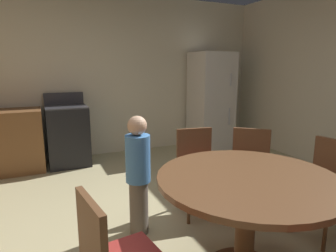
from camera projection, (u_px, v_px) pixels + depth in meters
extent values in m
plane|color=tan|center=(178.00, 245.00, 2.48)|extent=(14.00, 14.00, 0.00)
cube|color=beige|center=(100.00, 76.00, 4.90)|extent=(6.12, 0.12, 2.70)
cube|color=black|center=(68.00, 136.00, 4.47)|extent=(0.60, 0.60, 0.90)
cube|color=#38383D|center=(66.00, 107.00, 4.38)|extent=(0.60, 0.60, 0.02)
cube|color=#38383D|center=(64.00, 98.00, 4.61)|extent=(0.60, 0.04, 0.18)
cube|color=silver|center=(211.00, 101.00, 5.37)|extent=(0.68, 0.66, 1.76)
cylinder|color=#B2B2B7|center=(231.00, 80.00, 5.05)|extent=(0.02, 0.02, 0.22)
cylinder|color=#B2B2B7|center=(229.00, 116.00, 5.18)|extent=(0.02, 0.02, 0.30)
cylinder|color=brown|center=(245.00, 229.00, 2.07)|extent=(0.14, 0.14, 0.72)
cylinder|color=brown|center=(248.00, 179.00, 2.00)|extent=(1.27, 1.27, 0.04)
cylinder|color=brown|center=(266.00, 204.00, 2.76)|extent=(0.03, 0.03, 0.43)
cylinder|color=brown|center=(230.00, 199.00, 2.86)|extent=(0.03, 0.03, 0.43)
cylinder|color=brown|center=(265.00, 190.00, 3.08)|extent=(0.03, 0.03, 0.43)
cylinder|color=brown|center=(233.00, 186.00, 3.18)|extent=(0.03, 0.03, 0.43)
cube|color=#9E2D28|center=(249.00, 173.00, 2.92)|extent=(0.56, 0.56, 0.05)
cube|color=brown|center=(251.00, 148.00, 3.05)|extent=(0.31, 0.28, 0.42)
cylinder|color=brown|center=(326.00, 228.00, 2.35)|extent=(0.03, 0.03, 0.43)
cylinder|color=brown|center=(289.00, 210.00, 2.64)|extent=(0.03, 0.03, 0.43)
cylinder|color=brown|center=(311.00, 201.00, 2.81)|extent=(0.03, 0.03, 0.43)
cube|color=#9E2D28|center=(321.00, 189.00, 2.54)|extent=(0.45, 0.45, 0.05)
cube|color=brown|center=(335.00, 162.00, 2.59)|extent=(0.09, 0.38, 0.42)
cube|color=brown|center=(92.00, 239.00, 1.43)|extent=(0.09, 0.38, 0.42)
cylinder|color=brown|center=(221.00, 199.00, 2.86)|extent=(0.03, 0.03, 0.43)
cylinder|color=brown|center=(189.00, 203.00, 2.78)|extent=(0.03, 0.03, 0.43)
cylinder|color=brown|center=(208.00, 186.00, 3.18)|extent=(0.03, 0.03, 0.43)
cylinder|color=brown|center=(179.00, 189.00, 3.10)|extent=(0.03, 0.03, 0.43)
cube|color=#9E2D28|center=(200.00, 172.00, 2.93)|extent=(0.46, 0.46, 0.05)
cube|color=brown|center=(194.00, 148.00, 3.06)|extent=(0.38, 0.10, 0.42)
cylinder|color=#665B51|center=(139.00, 207.00, 2.63)|extent=(0.17, 0.17, 0.50)
cylinder|color=#4784CC|center=(138.00, 158.00, 2.54)|extent=(0.30, 0.30, 0.42)
sphere|color=#D6A884|center=(137.00, 126.00, 2.48)|extent=(0.17, 0.17, 0.17)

